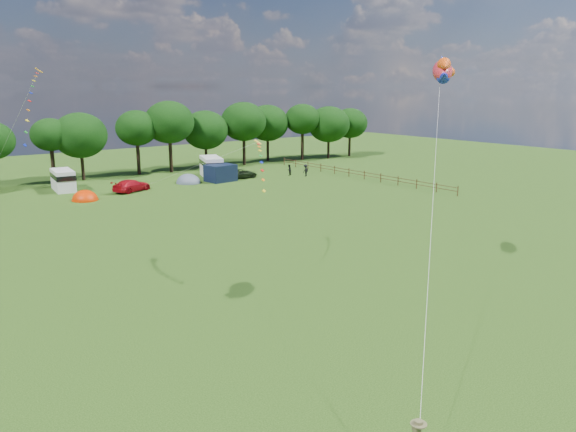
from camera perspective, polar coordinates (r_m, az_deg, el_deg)
ground_plane at (r=32.07m, az=8.82°, el=-9.57°), size 180.00×180.00×0.00m
tree_line at (r=80.19m, az=-17.80°, el=8.20°), size 102.98×10.98×10.27m
fence at (r=77.52m, az=6.98°, el=4.37°), size 0.12×33.12×1.20m
car_c at (r=69.49m, az=-15.60°, el=3.00°), size 5.22×3.74×1.44m
car_d at (r=77.15m, az=-4.77°, el=4.32°), size 4.73×2.54×1.23m
campervan_c at (r=72.81m, az=-21.89°, el=3.47°), size 2.73×5.30×2.49m
campervan_d at (r=78.47m, az=-7.79°, el=5.03°), size 4.15×6.15×2.78m
tent_orange at (r=65.80m, az=-19.91°, el=1.54°), size 2.84×3.11×2.22m
tent_greyblue at (r=74.13m, az=-10.08°, el=3.34°), size 3.15×3.45×2.34m
awning_navy at (r=74.73m, az=-6.87°, el=4.36°), size 3.78×3.19×2.21m
fish_kite at (r=34.38m, az=15.44°, el=14.02°), size 3.08×2.93×1.80m
streamer_kite_a at (r=48.82m, az=-24.51°, el=11.23°), size 3.27×5.64×5.78m
streamer_kite_c at (r=37.49m, az=-2.84°, el=6.07°), size 3.10×4.90×2.77m
walker_a at (r=79.20m, az=0.12°, el=4.70°), size 0.88×0.74×1.54m
walker_b at (r=78.37m, az=1.80°, el=4.66°), size 1.19×0.81×1.69m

